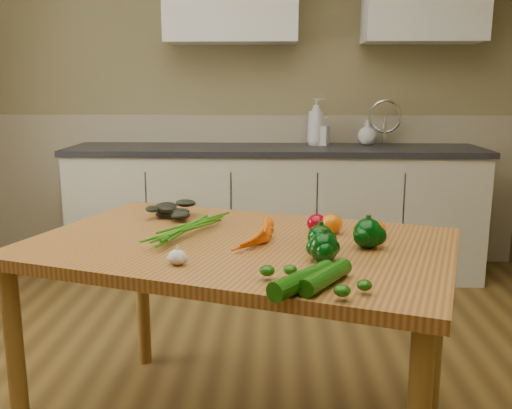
{
  "coord_description": "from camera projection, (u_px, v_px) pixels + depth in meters",
  "views": [
    {
      "loc": [
        0.21,
        -1.75,
        1.32
      ],
      "look_at": [
        0.13,
        0.44,
        0.86
      ],
      "focal_mm": 40.0,
      "sensor_mm": 36.0,
      "label": 1
    }
  ],
  "objects": [
    {
      "name": "zucchini_b",
      "position": [
        303.0,
        280.0,
        1.53
      ],
      "size": [
        0.2,
        0.23,
        0.06
      ],
      "primitive_type": "cylinder",
      "rotation": [
        1.57,
        0.0,
        -0.67
      ],
      "color": "#104307",
      "rests_on": "table"
    },
    {
      "name": "table",
      "position": [
        240.0,
        264.0,
        2.03
      ],
      "size": [
        1.68,
        1.35,
        0.78
      ],
      "rotation": [
        0.0,
        0.0,
        -0.32
      ],
      "color": "#AE6E32",
      "rests_on": "ground"
    },
    {
      "name": "pepper_b",
      "position": [
        368.0,
        234.0,
        1.92
      ],
      "size": [
        0.1,
        0.1,
        0.1
      ],
      "primitive_type": "sphere",
      "color": "black",
      "rests_on": "table"
    },
    {
      "name": "zucchini_a",
      "position": [
        326.0,
        277.0,
        1.56
      ],
      "size": [
        0.17,
        0.22,
        0.05
      ],
      "primitive_type": "cylinder",
      "rotation": [
        1.57,
        0.0,
        -0.56
      ],
      "color": "#104307",
      "rests_on": "table"
    },
    {
      "name": "pepper_c",
      "position": [
        324.0,
        247.0,
        1.77
      ],
      "size": [
        0.09,
        0.09,
        0.09
      ],
      "primitive_type": "sphere",
      "color": "black",
      "rests_on": "table"
    },
    {
      "name": "carrot_bunch",
      "position": [
        235.0,
        231.0,
        2.01
      ],
      "size": [
        0.32,
        0.28,
        0.07
      ],
      "primitive_type": null,
      "rotation": [
        0.0,
        0.0,
        -0.32
      ],
      "color": "#EC5A05",
      "rests_on": "table"
    },
    {
      "name": "soap_bottle_c",
      "position": [
        367.0,
        133.0,
        4.05
      ],
      "size": [
        0.19,
        0.19,
        0.17
      ],
      "primitive_type": "imported",
      "rotation": [
        0.0,
        0.0,
        2.44
      ],
      "color": "silver",
      "rests_on": "counter_run"
    },
    {
      "name": "soap_bottle_a",
      "position": [
        316.0,
        122.0,
        4.01
      ],
      "size": [
        0.13,
        0.13,
        0.33
      ],
      "primitive_type": "imported",
      "rotation": [
        0.0,
        0.0,
        1.55
      ],
      "color": "silver",
      "rests_on": "counter_run"
    },
    {
      "name": "room",
      "position": [
        213.0,
        107.0,
        1.9
      ],
      "size": [
        4.04,
        5.04,
        2.64
      ],
      "color": "brown",
      "rests_on": "ground"
    },
    {
      "name": "pepper_a",
      "position": [
        321.0,
        238.0,
        1.89
      ],
      "size": [
        0.09,
        0.09,
        0.09
      ],
      "primitive_type": "sphere",
      "color": "black",
      "rests_on": "table"
    },
    {
      "name": "counter_run",
      "position": [
        276.0,
        209.0,
        4.03
      ],
      "size": [
        2.84,
        0.64,
        1.14
      ],
      "color": "#BAB49B",
      "rests_on": "ground"
    },
    {
      "name": "tomato_b",
      "position": [
        331.0,
        224.0,
        2.11
      ],
      "size": [
        0.08,
        0.08,
        0.07
      ],
      "primitive_type": "ellipsoid",
      "color": "#D45F05",
      "rests_on": "table"
    },
    {
      "name": "soap_bottle_b",
      "position": [
        322.0,
        131.0,
        4.01
      ],
      "size": [
        0.12,
        0.12,
        0.2
      ],
      "primitive_type": "imported",
      "rotation": [
        0.0,
        0.0,
        1.26
      ],
      "color": "silver",
      "rests_on": "counter_run"
    },
    {
      "name": "tomato_c",
      "position": [
        377.0,
        230.0,
        2.04
      ],
      "size": [
        0.07,
        0.07,
        0.06
      ],
      "primitive_type": "ellipsoid",
      "color": "#D45F05",
      "rests_on": "table"
    },
    {
      "name": "tomato_a",
      "position": [
        317.0,
        223.0,
        2.13
      ],
      "size": [
        0.08,
        0.08,
        0.07
      ],
      "primitive_type": "ellipsoid",
      "color": "maroon",
      "rests_on": "table"
    },
    {
      "name": "garlic_bulb",
      "position": [
        177.0,
        257.0,
        1.75
      ],
      "size": [
        0.06,
        0.06,
        0.05
      ],
      "primitive_type": "ellipsoid",
      "color": "silver",
      "rests_on": "table"
    },
    {
      "name": "leafy_greens",
      "position": [
        171.0,
        206.0,
        2.35
      ],
      "size": [
        0.21,
        0.19,
        0.1
      ],
      "primitive_type": null,
      "color": "black",
      "rests_on": "table"
    }
  ]
}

